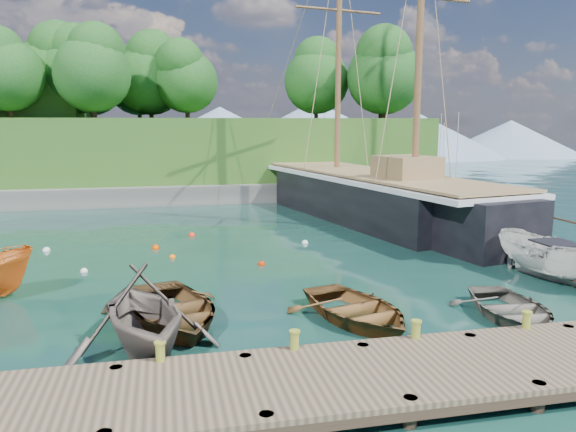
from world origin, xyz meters
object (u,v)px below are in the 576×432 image
at_px(rowboat_0, 172,323).
at_px(rowboat_2, 356,320).
at_px(schooner, 371,200).
at_px(rowboat_1, 143,350).
at_px(rowboat_3, 511,319).
at_px(cabin_boat_white, 554,281).

xyz_separation_m(rowboat_0, rowboat_2, (5.27, -0.99, 0.00)).
height_order(rowboat_2, schooner, schooner).
distance_m(rowboat_1, rowboat_2, 6.09).
bearing_deg(rowboat_2, rowboat_3, -25.02).
height_order(rowboat_0, cabin_boat_white, cabin_boat_white).
xyz_separation_m(rowboat_2, schooner, (6.59, 16.15, 1.19)).
bearing_deg(rowboat_1, rowboat_2, -4.70).
relative_size(rowboat_3, cabin_boat_white, 0.81).
distance_m(rowboat_1, schooner, 21.24).
relative_size(rowboat_0, cabin_boat_white, 1.00).
xyz_separation_m(rowboat_0, cabin_boat_white, (13.70, 1.35, 0.00)).
height_order(rowboat_0, schooner, schooner).
height_order(rowboat_0, rowboat_2, rowboat_0).
relative_size(cabin_boat_white, schooner, 0.17).
distance_m(rowboat_2, schooner, 17.48).
height_order(rowboat_0, rowboat_3, rowboat_0).
height_order(rowboat_3, cabin_boat_white, cabin_boat_white).
distance_m(rowboat_2, rowboat_3, 4.60).
distance_m(rowboat_0, rowboat_1, 2.03).
bearing_deg(cabin_boat_white, rowboat_1, 179.33).
bearing_deg(schooner, rowboat_2, -123.36).
distance_m(rowboat_1, cabin_boat_white, 14.81).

